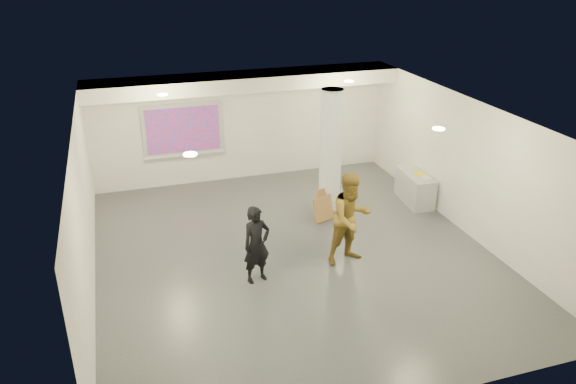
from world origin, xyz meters
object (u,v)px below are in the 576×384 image
object	(u,v)px
projection_screen	(183,130)
credenza	(415,188)
column	(331,152)
woman	(257,245)
man	(351,218)

from	to	relation	value
projection_screen	credenza	xyz separation A→B (m)	(5.32, -2.88, -1.15)
column	woman	xyz separation A→B (m)	(-2.49, -2.55, -0.73)
column	man	size ratio (longest dim) A/B	1.56
projection_screen	credenza	size ratio (longest dim) A/B	1.60
woman	man	size ratio (longest dim) A/B	0.80
column	man	bearing A→B (deg)	-101.64
projection_screen	man	bearing A→B (deg)	-62.73
projection_screen	woman	world-z (taller)	projection_screen
credenza	column	bearing A→B (deg)	179.05
credenza	man	distance (m)	3.52
column	woman	distance (m)	3.64
column	woman	world-z (taller)	column
credenza	man	xyz separation A→B (m)	(-2.71, -2.17, 0.58)
woman	credenza	bearing A→B (deg)	10.75
credenza	projection_screen	bearing A→B (deg)	156.51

